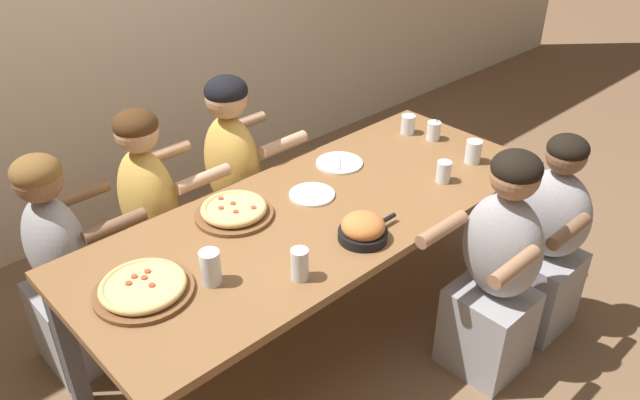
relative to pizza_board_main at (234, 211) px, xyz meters
name	(u,v)px	position (x,y,z in m)	size (l,w,h in m)	color
ground_plane	(320,333)	(0.31, -0.22, -0.77)	(18.00, 18.00, 0.00)	brown
dining_table	(320,223)	(0.31, -0.22, -0.10)	(2.27, 0.90, 0.75)	brown
pizza_board_main	(234,211)	(0.00, 0.00, 0.00)	(0.34, 0.34, 0.05)	brown
pizza_board_second	(143,288)	(-0.55, -0.19, 0.00)	(0.37, 0.37, 0.05)	brown
skillet_bowl	(363,229)	(0.29, -0.50, 0.02)	(0.30, 0.21, 0.11)	black
empty_plate_a	(312,195)	(0.36, -0.11, -0.02)	(0.21, 0.21, 0.02)	white
empty_plate_b	(339,163)	(0.67, 0.02, -0.02)	(0.23, 0.23, 0.02)	white
cocktail_glass_blue	(433,132)	(1.24, -0.12, 0.02)	(0.07, 0.07, 0.13)	silver
drinking_glass_a	(300,266)	(-0.07, -0.52, 0.03)	(0.07, 0.07, 0.13)	silver
drinking_glass_b	(444,172)	(0.91, -0.44, 0.02)	(0.07, 0.07, 0.10)	silver
drinking_glass_c	(408,125)	(1.20, 0.02, 0.02)	(0.08, 0.08, 0.10)	silver
drinking_glass_d	(473,153)	(1.18, -0.42, 0.02)	(0.08, 0.08, 0.12)	silver
drinking_glass_e	(211,269)	(-0.33, -0.31, 0.03)	(0.08, 0.08, 0.14)	silver
diner_far_center	(235,190)	(0.32, 0.45, -0.22)	(0.51, 0.40, 1.18)	gold
diner_near_right	(545,245)	(1.17, -0.89, -0.29)	(0.51, 0.40, 1.06)	#99999E
diner_near_midright	(496,276)	(0.74, -0.89, -0.25)	(0.51, 0.40, 1.13)	#99999E
diner_far_left	(64,273)	(-0.62, 0.45, -0.27)	(0.51, 0.40, 1.09)	#99999E
diner_far_midleft	(154,229)	(-0.17, 0.45, -0.24)	(0.51, 0.40, 1.15)	gold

